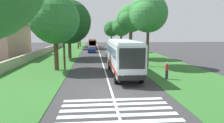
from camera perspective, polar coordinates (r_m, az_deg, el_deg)
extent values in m
plane|color=#333335|center=(15.70, 0.06, -8.97)|extent=(160.00, 160.00, 0.00)
cube|color=#2D6628|center=(31.05, -17.83, -0.79)|extent=(120.00, 8.00, 0.04)
cube|color=#2D6628|center=(31.77, 12.40, -0.40)|extent=(120.00, 8.00, 0.04)
cube|color=silver|center=(30.32, -2.54, -0.64)|extent=(110.00, 0.16, 0.01)
cube|color=silver|center=(22.42, 2.98, 1.66)|extent=(11.00, 2.50, 2.90)
cube|color=slate|center=(22.66, 2.88, 3.06)|extent=(9.68, 2.54, 0.85)
cube|color=slate|center=(17.03, 5.59, 0.78)|extent=(0.08, 2.20, 1.74)
cube|color=red|center=(22.55, 2.96, -0.86)|extent=(10.78, 2.53, 0.36)
cube|color=silver|center=(22.30, 3.01, 5.60)|extent=(10.56, 2.30, 0.18)
cube|color=black|center=(17.18, 5.59, -4.50)|extent=(0.16, 2.40, 0.40)
sphere|color=#F2EDCC|center=(17.08, 2.90, -4.10)|extent=(0.24, 0.24, 0.24)
sphere|color=#F2EDCC|center=(17.38, 8.18, -3.96)|extent=(0.24, 0.24, 0.24)
cylinder|color=black|center=(18.71, 1.14, -4.43)|extent=(1.10, 0.32, 1.10)
cylinder|color=black|center=(25.95, -0.66, -0.90)|extent=(1.10, 0.32, 1.10)
cylinder|color=black|center=(19.09, 8.04, -4.25)|extent=(1.10, 0.32, 1.10)
cylinder|color=black|center=(26.23, 4.36, -0.83)|extent=(1.10, 0.32, 1.10)
cube|color=silver|center=(11.14, 2.45, -16.31)|extent=(0.45, 6.80, 0.01)
cube|color=silver|center=(11.96, 1.86, -14.54)|extent=(0.45, 6.80, 0.01)
cube|color=silver|center=(12.79, 1.35, -13.00)|extent=(0.45, 6.80, 0.01)
cube|color=silver|center=(13.63, 0.91, -11.64)|extent=(0.45, 6.80, 0.01)
cube|color=silver|center=(14.47, 0.53, -10.45)|extent=(0.45, 6.80, 0.01)
cube|color=gray|center=(39.41, -0.29, 2.15)|extent=(4.30, 1.75, 0.70)
cube|color=slate|center=(39.25, -0.28, 3.04)|extent=(2.00, 1.61, 0.55)
cylinder|color=black|center=(38.03, -1.29, 1.62)|extent=(0.64, 0.22, 0.64)
cylinder|color=black|center=(40.71, -1.55, 2.05)|extent=(0.64, 0.22, 0.64)
cylinder|color=black|center=(38.17, 1.05, 1.64)|extent=(0.64, 0.22, 0.64)
cylinder|color=black|center=(40.84, 0.64, 2.07)|extent=(0.64, 0.22, 0.64)
cube|color=navy|center=(47.58, -5.55, 3.14)|extent=(4.30, 1.75, 0.70)
cube|color=slate|center=(47.43, -5.56, 3.88)|extent=(2.00, 1.61, 0.55)
cylinder|color=black|center=(46.26, -6.52, 2.72)|extent=(0.64, 0.22, 0.64)
cylinder|color=black|center=(48.95, -6.45, 3.02)|extent=(0.64, 0.22, 0.64)
cylinder|color=black|center=(46.25, -4.58, 2.75)|extent=(0.64, 0.22, 0.64)
cylinder|color=black|center=(48.94, -4.62, 3.04)|extent=(0.64, 0.22, 0.64)
cube|color=#CC4C33|center=(58.39, -5.37, 4.99)|extent=(6.00, 2.10, 2.10)
cube|color=slate|center=(58.57, -5.37, 5.37)|extent=(5.04, 2.13, 0.70)
cube|color=slate|center=(55.41, -5.38, 5.04)|extent=(0.06, 1.76, 1.18)
cylinder|color=black|center=(56.57, -6.32, 3.76)|extent=(0.76, 0.24, 0.76)
cylinder|color=black|center=(60.36, -6.25, 4.03)|extent=(0.76, 0.24, 0.76)
cylinder|color=black|center=(56.57, -4.39, 3.78)|extent=(0.76, 0.24, 0.76)
cylinder|color=black|center=(60.36, -4.45, 4.05)|extent=(0.76, 0.24, 0.76)
cylinder|color=brown|center=(66.86, -8.82, 5.90)|extent=(0.43, 0.43, 4.24)
sphere|color=#19471E|center=(66.83, -8.89, 9.06)|extent=(5.67, 5.67, 5.67)
sphere|color=#19471E|center=(68.52, -8.79, 8.68)|extent=(4.24, 4.24, 4.24)
sphere|color=#19471E|center=(65.46, -9.71, 8.69)|extent=(4.02, 4.02, 4.02)
cylinder|color=#4C3826|center=(37.02, -11.57, 4.13)|extent=(0.56, 0.56, 4.23)
sphere|color=#19471E|center=(36.98, -11.75, 10.63)|extent=(7.57, 7.57, 7.57)
sphere|color=#19471E|center=(39.21, -11.35, 9.66)|extent=(4.39, 4.39, 4.39)
sphere|color=#19471E|center=(35.23, -13.94, 9.77)|extent=(4.55, 4.55, 4.55)
cylinder|color=#4C3826|center=(25.79, -15.10, 2.62)|extent=(0.53, 0.53, 4.46)
sphere|color=#286B2D|center=(25.73, -15.42, 11.15)|extent=(5.82, 5.82, 5.82)
sphere|color=#286B2D|center=(27.43, -14.74, 10.05)|extent=(3.63, 3.63, 3.63)
sphere|color=#286B2D|center=(24.45, -18.04, 10.19)|extent=(3.40, 3.40, 3.40)
cylinder|color=brown|center=(58.60, -9.33, 6.40)|extent=(0.39, 0.39, 5.89)
sphere|color=#286B2D|center=(58.68, -9.44, 11.25)|extent=(7.31, 7.31, 7.31)
sphere|color=#286B2D|center=(60.83, -9.28, 10.62)|extent=(4.63, 4.63, 4.63)
sphere|color=#286B2D|center=(56.92, -10.69, 10.76)|extent=(4.73, 4.73, 4.73)
cylinder|color=#3D2D1E|center=(75.55, -0.15, 6.21)|extent=(0.46, 0.46, 4.17)
sphere|color=#1E5623|center=(75.52, -0.15, 8.94)|extent=(5.51, 5.51, 5.51)
sphere|color=#1E5623|center=(77.16, -0.26, 8.61)|extent=(3.92, 3.92, 3.92)
sphere|color=#1E5623|center=(74.07, -0.70, 8.63)|extent=(3.09, 3.09, 3.09)
cylinder|color=#4C3826|center=(48.53, 2.56, 5.41)|extent=(0.51, 0.51, 4.61)
sphere|color=#286B2D|center=(48.49, 2.59, 9.57)|extent=(4.44, 4.44, 4.44)
sphere|color=#286B2D|center=(49.81, 2.37, 9.15)|extent=(2.55, 2.55, 2.55)
sphere|color=#286B2D|center=(47.30, 1.96, 9.21)|extent=(2.70, 2.70, 2.70)
cylinder|color=brown|center=(35.94, 5.16, 5.23)|extent=(0.56, 0.56, 5.58)
sphere|color=#337A38|center=(35.98, 5.24, 11.78)|extent=(4.78, 4.78, 4.78)
sphere|color=#337A38|center=(37.37, 4.83, 11.09)|extent=(3.30, 3.30, 3.30)
sphere|color=#337A38|center=(34.66, 4.41, 11.34)|extent=(3.01, 3.01, 3.01)
cylinder|color=#4C3826|center=(27.99, 9.76, 4.38)|extent=(0.37, 0.37, 5.62)
sphere|color=#337A38|center=(28.04, 9.97, 12.95)|extent=(5.03, 5.03, 5.03)
sphere|color=#337A38|center=(29.47, 9.17, 11.99)|extent=(3.72, 3.72, 3.72)
sphere|color=#337A38|center=(26.61, 9.06, 12.42)|extent=(3.53, 3.53, 3.53)
cylinder|color=#473828|center=(25.76, -13.10, 6.02)|extent=(0.24, 0.24, 7.46)
cube|color=#3D3326|center=(25.85, -13.33, 12.97)|extent=(0.12, 1.40, 0.12)
cube|color=#B2A893|center=(36.62, -21.38, 1.35)|extent=(70.00, 0.40, 1.24)
cylinder|color=#26262D|center=(20.95, 14.79, -3.58)|extent=(0.28, 0.28, 0.85)
cylinder|color=#B23333|center=(20.82, 14.86, -1.62)|extent=(0.34, 0.34, 0.60)
sphere|color=tan|center=(20.76, 14.90, -0.48)|extent=(0.24, 0.24, 0.24)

